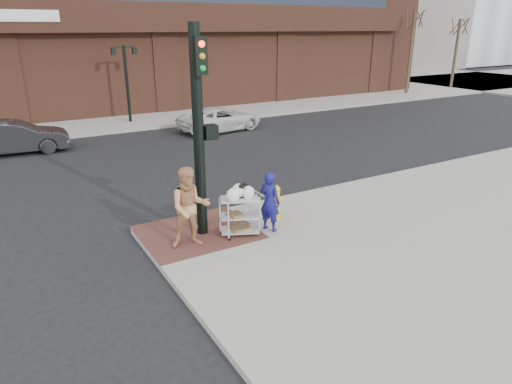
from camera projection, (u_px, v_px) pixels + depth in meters
ground at (235, 246)px, 11.14m from camera, size 220.00×220.00×0.00m
sidewalk_far at (193, 83)px, 43.00m from camera, size 65.00×36.00×0.15m
brick_curb_ramp at (198, 232)px, 11.53m from camera, size 2.80×2.40×0.01m
bare_tree_a at (415, 9)px, 33.80m from camera, size 1.80×1.80×7.20m
bare_tree_b at (461, 17)px, 37.22m from camera, size 1.80×1.80×6.70m
lamp_post at (126, 75)px, 24.17m from camera, size 1.32×0.22×4.00m
traffic_signal_pole at (200, 128)px, 10.58m from camera, size 0.61×0.51×5.00m
woman_blue at (270, 201)px, 11.41m from camera, size 0.58×0.67×1.55m
pedestrian_tan at (190, 208)px, 10.51m from camera, size 1.08×0.93×1.93m
sedan_dark at (15, 137)px, 19.02m from camera, size 4.34×1.87×1.39m
minivan_white at (220, 119)px, 23.25m from camera, size 4.65×2.67×1.22m
utility_cart at (240, 212)px, 11.23m from camera, size 1.06×0.85×1.29m
fire_hydrant at (276, 202)px, 12.21m from camera, size 0.45×0.31×0.95m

